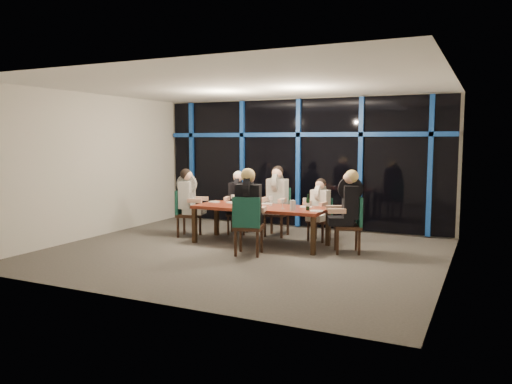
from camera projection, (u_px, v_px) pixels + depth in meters
room at (242, 141)px, 8.87m from camera, size 7.04×7.00×3.02m
window_wall at (299, 161)px, 11.55m from camera, size 6.86×0.43×2.94m
dining_table at (260, 210)px, 9.73m from camera, size 2.60×1.00×0.75m
chair_far_left at (239, 209)px, 10.93m from camera, size 0.53×0.53×0.93m
chair_far_mid at (278, 209)px, 10.67m from camera, size 0.48×0.48×1.02m
chair_far_right at (321, 217)px, 10.14m from camera, size 0.46×0.46×0.87m
chair_end_left at (185, 211)px, 10.55m from camera, size 0.54×0.54×0.98m
chair_end_right at (353, 221)px, 9.00m from camera, size 0.62×0.62×1.03m
chair_near_mid at (248, 223)px, 8.77m from camera, size 0.59×0.59×1.06m
diner_far_left at (238, 193)px, 10.81m from camera, size 0.53×0.63×0.91m
diner_far_mid at (277, 191)px, 10.55m from camera, size 0.51×0.64×0.99m
diner_far_right at (320, 200)px, 10.04m from camera, size 0.47×0.57×0.84m
diner_end_left at (189, 192)px, 10.49m from camera, size 0.66×0.55×0.96m
diner_end_right at (348, 199)px, 8.96m from camera, size 0.70×0.63×1.00m
diner_near_mid at (249, 199)px, 8.81m from camera, size 0.60×0.71×1.03m
plate_far_left at (232, 202)px, 10.28m from camera, size 0.24×0.24×0.01m
plate_far_mid at (266, 204)px, 10.06m from camera, size 0.24×0.24×0.01m
plate_far_right at (306, 207)px, 9.59m from camera, size 0.24×0.24×0.01m
plate_end_left at (214, 202)px, 10.39m from camera, size 0.24×0.24×0.01m
plate_end_right at (316, 211)px, 9.02m from camera, size 0.24×0.24×0.01m
plate_near_mid at (255, 208)px, 9.39m from camera, size 0.24×0.24×0.01m
wine_bottle at (308, 204)px, 9.16m from camera, size 0.07×0.07×0.30m
water_pitcher at (293, 205)px, 9.15m from camera, size 0.12×0.10×0.19m
tea_light at (245, 207)px, 9.52m from camera, size 0.05×0.05×0.03m
wine_glass_a at (243, 200)px, 9.69m from camera, size 0.07×0.07×0.18m
wine_glass_b at (271, 198)px, 9.85m from camera, size 0.07×0.07×0.19m
wine_glass_c at (283, 202)px, 9.36m from camera, size 0.07×0.07×0.18m
wine_glass_d at (233, 197)px, 10.08m from camera, size 0.07×0.07×0.19m
wine_glass_e at (305, 200)px, 9.54m from camera, size 0.07×0.07×0.18m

